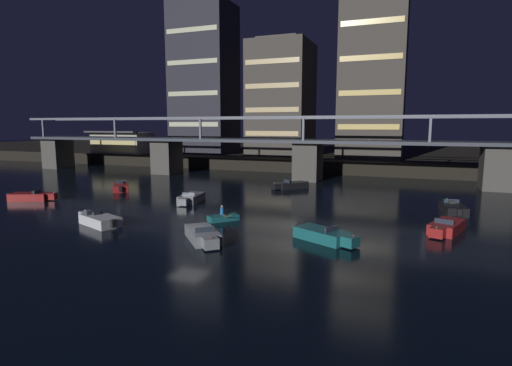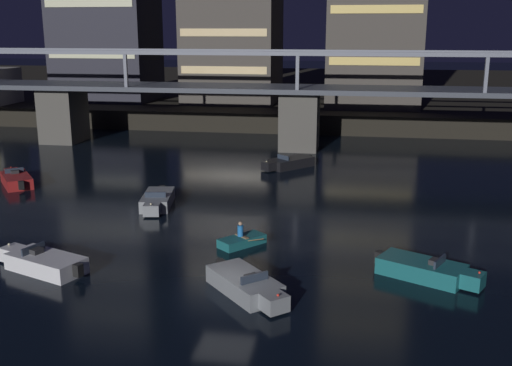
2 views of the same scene
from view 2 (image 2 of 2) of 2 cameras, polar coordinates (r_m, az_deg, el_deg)
The scene contains 11 objects.
ground_plane at distance 27.11m, azimuth -3.00°, elevation -10.58°, with size 400.00×400.00×0.00m, color black.
far_riverbank at distance 106.81m, azimuth 6.57°, elevation 8.67°, with size 240.00×80.00×2.20m, color black.
river_bridge at distance 58.86m, azimuth 4.13°, elevation 7.22°, with size 103.45×6.40×9.38m.
tower_west_tall at distance 79.44m, azimuth -2.17°, elevation 15.63°, with size 11.35×11.90×22.42m.
speedboat_near_center at distance 31.40m, azimuth -19.33°, elevation -7.02°, with size 5.09×3.09×1.16m.
speedboat_mid_left at distance 48.95m, azimuth -21.57°, elevation 0.31°, with size 4.09×4.63×1.16m.
speedboat_mid_center at distance 27.17m, azimuth -0.87°, elevation -9.54°, with size 4.24×4.52×1.16m.
speedboat_mid_right at distance 29.85m, azimuth 15.63°, elevation -7.85°, with size 4.93×3.42×1.16m.
speedboat_far_left at distance 51.21m, azimuth 3.09°, elevation 1.89°, with size 4.24×4.52×1.16m.
speedboat_far_center at distance 40.50m, azimuth -9.25°, elevation -1.63°, with size 2.44×5.23×1.16m.
dinghy_with_paddler at distance 33.00m, azimuth -1.33°, elevation -5.40°, with size 2.65×2.69×1.36m.
Camera 2 is at (5.40, -24.00, 11.39)m, focal length 42.67 mm.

